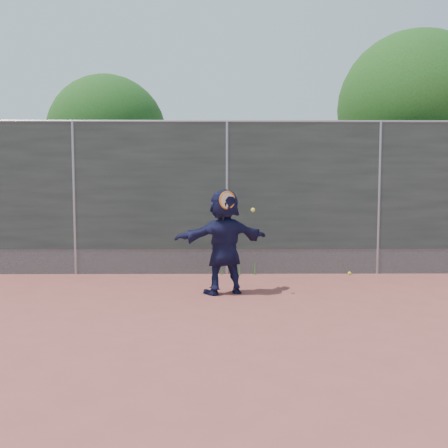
{
  "coord_description": "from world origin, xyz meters",
  "views": [
    {
      "loc": [
        -0.15,
        -6.31,
        1.79
      ],
      "look_at": [
        -0.07,
        1.73,
        1.14
      ],
      "focal_mm": 40.0,
      "sensor_mm": 36.0,
      "label": 1
    }
  ],
  "objects": [
    {
      "name": "tree_right",
      "position": [
        4.68,
        5.75,
        3.49
      ],
      "size": [
        3.78,
        3.6,
        5.39
      ],
      "color": "#382314",
      "rests_on": "ground"
    },
    {
      "name": "weed_clump",
      "position": [
        0.29,
        3.38,
        0.13
      ],
      "size": [
        0.68,
        0.07,
        0.3
      ],
      "color": "#387226",
      "rests_on": "ground"
    },
    {
      "name": "ground",
      "position": [
        0.0,
        0.0,
        0.0
      ],
      "size": [
        80.0,
        80.0,
        0.0
      ],
      "primitive_type": "plane",
      "color": "#9E4C42",
      "rests_on": "ground"
    },
    {
      "name": "fence",
      "position": [
        -0.0,
        3.5,
        1.58
      ],
      "size": [
        20.0,
        0.06,
        3.03
      ],
      "color": "#38423D",
      "rests_on": "ground"
    },
    {
      "name": "ball_ground",
      "position": [
        2.41,
        3.35,
        0.03
      ],
      "size": [
        0.07,
        0.07,
        0.07
      ],
      "primitive_type": "sphere",
      "color": "yellow",
      "rests_on": "ground"
    },
    {
      "name": "swing_action",
      "position": [
        0.01,
        1.54,
        1.5
      ],
      "size": [
        0.58,
        0.2,
        0.51
      ],
      "color": "orange",
      "rests_on": "ground"
    },
    {
      "name": "tree_left",
      "position": [
        -2.85,
        6.55,
        2.94
      ],
      "size": [
        3.15,
        3.0,
        4.53
      ],
      "color": "#382314",
      "rests_on": "ground"
    },
    {
      "name": "player",
      "position": [
        -0.07,
        1.73,
        0.85
      ],
      "size": [
        1.66,
        0.99,
        1.71
      ],
      "primitive_type": "imported",
      "rotation": [
        0.0,
        0.0,
        3.48
      ],
      "color": "#16173D",
      "rests_on": "ground"
    }
  ]
}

